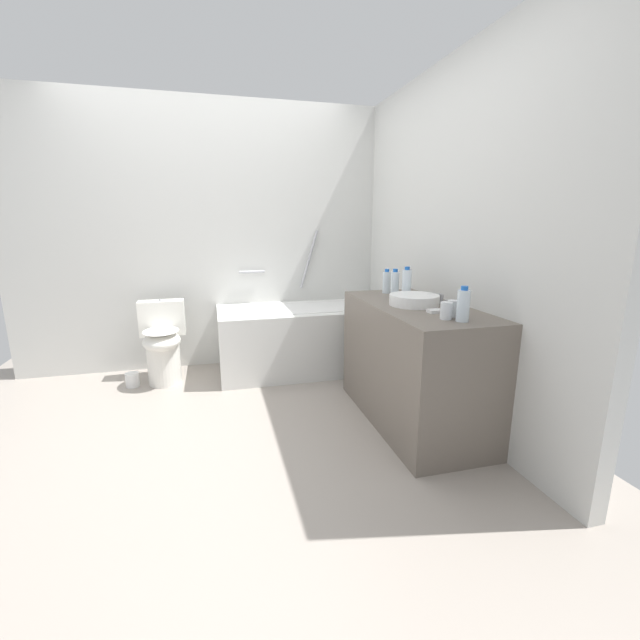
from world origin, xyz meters
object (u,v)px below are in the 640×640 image
bathtub (303,337)px  drinking_glass_0 (446,311)px  water_bottle_1 (387,282)px  toilet (163,343)px  water_bottle_2 (463,305)px  water_bottle_3 (407,284)px  drinking_glass_1 (453,309)px  soap_dish (435,311)px  sink_basin (414,300)px  sink_faucet (440,299)px  toilet_paper_roll (132,380)px  water_bottle_0 (395,284)px

bathtub → drinking_glass_0: bearing=-73.8°
bathtub → water_bottle_1: 1.06m
toilet → water_bottle_2: (1.76, -1.68, 0.57)m
water_bottle_3 → drinking_glass_0: water_bottle_3 is taller
drinking_glass_0 → drinking_glass_1: same height
drinking_glass_0 → bathtub: bearing=106.2°
drinking_glass_1 → soap_dish: drinking_glass_1 is taller
sink_basin → drinking_glass_1: (0.05, -0.38, 0.01)m
sink_faucet → toilet_paper_roll: 2.58m
soap_dish → toilet: bearing=140.2°
water_bottle_1 → water_bottle_2: water_bottle_2 is taller
water_bottle_1 → drinking_glass_0: (-0.03, -0.91, -0.04)m
sink_basin → drinking_glass_0: bearing=-92.2°
sink_basin → water_bottle_0: bearing=87.7°
water_bottle_0 → toilet_paper_roll: size_ratio=1.71×
bathtub → toilet: bathtub is taller
water_bottle_1 → drinking_glass_1: 0.87m
water_bottle_2 → drinking_glass_0: bearing=129.2°
water_bottle_3 → drinking_glass_1: water_bottle_3 is taller
drinking_glass_0 → water_bottle_0: bearing=87.8°
sink_basin → toilet_paper_roll: (-1.98, 1.15, -0.80)m
water_bottle_2 → sink_basin: bearing=94.9°
sink_faucet → water_bottle_3: water_bottle_3 is taller
drinking_glass_0 → soap_dish: size_ratio=1.08×
water_bottle_1 → soap_dish: size_ratio=2.07×
bathtub → water_bottle_2: (0.53, -1.70, 0.60)m
water_bottle_3 → sink_faucet: bearing=-55.5°
drinking_glass_0 → water_bottle_2: bearing=-50.8°
sink_basin → sink_faucet: 0.19m
water_bottle_1 → water_bottle_3: 0.28m
sink_basin → water_bottle_1: 0.49m
toilet → water_bottle_3: 2.11m
drinking_glass_1 → toilet: bearing=138.4°
bathtub → water_bottle_3: (0.53, -1.00, 0.62)m
sink_basin → water_bottle_3: bearing=78.0°
water_bottle_2 → toilet: bearing=136.3°
water_bottle_2 → toilet_paper_roll: bearing=141.1°
drinking_glass_0 → drinking_glass_1: size_ratio=1.00×
sink_faucet → water_bottle_0: bearing=117.8°
toilet_paper_roll → sink_faucet: bearing=-27.8°
sink_basin → sink_faucet: (0.19, 0.00, -0.00)m
bathtub → sink_basin: bathtub is taller
toilet_paper_roll → bathtub: bearing=2.6°
water_bottle_0 → toilet_paper_roll: water_bottle_0 is taller
toilet → drinking_glass_1: bearing=46.7°
water_bottle_3 → soap_dish: 0.47m
sink_faucet → drinking_glass_1: drinking_glass_1 is taller
sink_basin → water_bottle_2: size_ratio=1.65×
sink_faucet → soap_dish: (-0.17, -0.25, -0.02)m
sink_basin → toilet_paper_roll: sink_basin is taller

